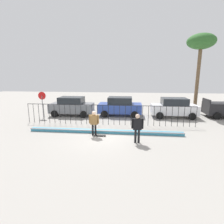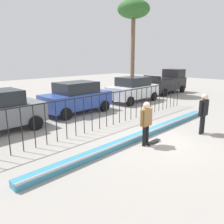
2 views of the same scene
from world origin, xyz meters
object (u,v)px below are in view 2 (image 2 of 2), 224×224
object	(u,v)px
parked_car_white	(133,89)
pickup_truck	(167,82)
skateboard	(153,142)
skateboarder	(146,120)
parked_car_blue	(77,97)
palm_tree_tall	(134,12)
camera_operator	(204,110)

from	to	relation	value
parked_car_white	pickup_truck	distance (m)	5.69
parked_car_white	skateboard	bearing A→B (deg)	-138.86
skateboarder	parked_car_blue	world-z (taller)	parked_car_blue
skateboarder	palm_tree_tall	bearing A→B (deg)	70.57
pickup_truck	parked_car_blue	bearing A→B (deg)	-178.00
skateboard	parked_car_white	size ratio (longest dim) A/B	0.19
parked_car_blue	parked_car_white	size ratio (longest dim) A/B	1.00
pickup_truck	palm_tree_tall	size ratio (longest dim) A/B	0.57
pickup_truck	camera_operator	bearing A→B (deg)	-141.20
camera_operator	palm_tree_tall	world-z (taller)	palm_tree_tall
parked_car_blue	palm_tree_tall	bearing A→B (deg)	15.76
parked_car_blue	pickup_truck	distance (m)	10.94
skateboarder	camera_operator	distance (m)	3.04
palm_tree_tall	pickup_truck	bearing A→B (deg)	-34.34
parked_car_white	pickup_truck	bearing A→B (deg)	1.10
skateboard	parked_car_white	distance (m)	8.81
parked_car_blue	pickup_truck	xyz separation A→B (m)	(10.94, 0.28, 0.06)
camera_operator	parked_car_white	world-z (taller)	parked_car_white
skateboarder	palm_tree_tall	world-z (taller)	palm_tree_tall
parked_car_white	pickup_truck	world-z (taller)	pickup_truck
parked_car_blue	parked_car_white	world-z (taller)	same
camera_operator	palm_tree_tall	distance (m)	13.00
camera_operator	parked_car_white	size ratio (longest dim) A/B	0.42
parked_car_white	pickup_truck	xyz separation A→B (m)	(5.67, 0.43, 0.06)
skateboarder	palm_tree_tall	distance (m)	14.08
camera_operator	palm_tree_tall	size ratio (longest dim) A/B	0.22
camera_operator	parked_car_blue	bearing A→B (deg)	-43.05
parked_car_blue	palm_tree_tall	xyz separation A→B (m)	(8.07, 2.24, 6.18)
skateboard	palm_tree_tall	world-z (taller)	palm_tree_tall
camera_operator	palm_tree_tall	bearing A→B (deg)	-89.61
camera_operator	pickup_truck	bearing A→B (deg)	-106.36
parked_car_blue	skateboard	bearing A→B (deg)	-98.74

